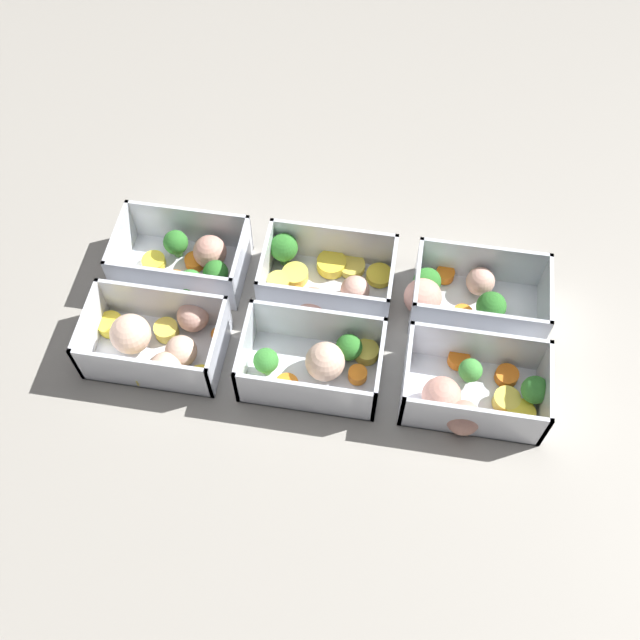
# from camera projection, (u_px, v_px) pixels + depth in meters

# --- Properties ---
(ground_plane) EXTENTS (4.00, 4.00, 0.00)m
(ground_plane) POSITION_uv_depth(u_px,v_px,m) (320.00, 330.00, 0.97)
(ground_plane) COLOR gray
(container_near_left) EXTENTS (0.18, 0.13, 0.07)m
(container_near_left) POSITION_uv_depth(u_px,v_px,m) (158.00, 341.00, 0.93)
(container_near_left) COLOR silver
(container_near_left) RESTS_ON ground_plane
(container_near_center) EXTENTS (0.17, 0.11, 0.07)m
(container_near_center) POSITION_uv_depth(u_px,v_px,m) (316.00, 362.00, 0.91)
(container_near_center) COLOR silver
(container_near_center) RESTS_ON ground_plane
(container_near_right) EXTENTS (0.17, 0.13, 0.07)m
(container_near_right) POSITION_uv_depth(u_px,v_px,m) (474.00, 393.00, 0.89)
(container_near_right) COLOR silver
(container_near_right) RESTS_ON ground_plane
(container_far_left) EXTENTS (0.17, 0.11, 0.07)m
(container_far_left) POSITION_uv_depth(u_px,v_px,m) (189.00, 260.00, 0.99)
(container_far_left) COLOR silver
(container_far_left) RESTS_ON ground_plane
(container_far_center) EXTENTS (0.17, 0.13, 0.07)m
(container_far_center) POSITION_uv_depth(u_px,v_px,m) (323.00, 279.00, 0.98)
(container_far_center) COLOR silver
(container_far_center) RESTS_ON ground_plane
(container_far_right) EXTENTS (0.19, 0.11, 0.07)m
(container_far_right) POSITION_uv_depth(u_px,v_px,m) (463.00, 296.00, 0.96)
(container_far_right) COLOR silver
(container_far_right) RESTS_ON ground_plane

